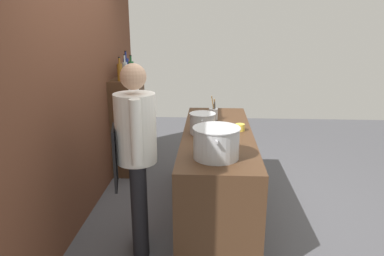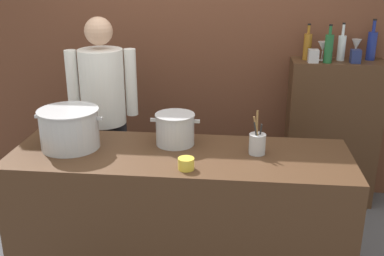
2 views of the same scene
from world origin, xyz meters
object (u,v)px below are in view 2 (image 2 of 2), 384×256
utensil_crock (257,143)px  spice_tin_navy (356,56)px  wine_bottle_clear (342,47)px  wine_glass_wide (356,45)px  stockpot_small (175,129)px  wine_bottle_green (329,48)px  wine_bottle_amber (307,46)px  chef (104,107)px  wine_bottle_cobalt (372,45)px  stockpot_large (69,129)px  butter_jar (186,164)px  wine_glass_short (323,47)px  spice_tin_silver (313,56)px

utensil_crock → spice_tin_navy: spice_tin_navy is taller
wine_bottle_clear → wine_glass_wide: bearing=28.3°
stockpot_small → wine_bottle_green: (1.11, 0.94, 0.39)m
wine_bottle_amber → chef: bearing=-162.2°
stockpot_small → wine_glass_wide: wine_glass_wide is taller
chef → wine_bottle_cobalt: chef is taller
wine_bottle_cobalt → spice_tin_navy: wine_bottle_cobalt is taller
wine_bottle_amber → wine_bottle_cobalt: 0.52m
wine_bottle_clear → stockpot_small: bearing=-139.4°
stockpot_large → butter_jar: size_ratio=4.64×
wine_bottle_amber → spice_tin_navy: (0.37, -0.09, -0.06)m
butter_jar → wine_glass_wide: bearing=50.5°
chef → wine_bottle_cobalt: size_ratio=5.00×
utensil_crock → wine_glass_short: bearing=64.6°
wine_bottle_clear → stockpot_large: bearing=-148.1°
wine_bottle_amber → wine_glass_wide: bearing=10.1°
spice_tin_navy → stockpot_small: bearing=-144.1°
butter_jar → wine_glass_short: bearing=55.9°
wine_bottle_cobalt → wine_glass_short: bearing=-171.4°
spice_tin_navy → spice_tin_silver: (-0.33, -0.02, -0.00)m
stockpot_large → wine_glass_wide: 2.41m
chef → wine_glass_short: (1.71, 0.50, 0.42)m
butter_jar → wine_bottle_green: 1.72m
stockpot_large → butter_jar: 0.83m
chef → wine_glass_wide: chef is taller
utensil_crock → wine_glass_short: (0.54, 1.14, 0.41)m
wine_glass_wide → wine_bottle_green: bearing=-144.6°
stockpot_small → spice_tin_silver: (0.99, 0.94, 0.32)m
wine_bottle_green → wine_glass_short: size_ratio=1.98×
wine_bottle_amber → wine_bottle_cobalt: wine_bottle_cobalt is taller
butter_jar → wine_glass_wide: wine_glass_wide is taller
wine_bottle_cobalt → wine_bottle_clear: bearing=-170.3°
stockpot_large → chef: bearing=87.7°
utensil_crock → wine_glass_wide: size_ratio=1.69×
chef → wine_bottle_amber: bearing=-175.0°
stockpot_small → wine_bottle_amber: size_ratio=1.10×
wine_bottle_green → stockpot_small: bearing=-139.5°
wine_bottle_amber → butter_jar: bearing=-120.3°
chef → stockpot_small: 0.84m
wine_glass_short → spice_tin_navy: 0.27m
wine_bottle_cobalt → spice_tin_silver: wine_bottle_cobalt is taller
wine_bottle_green → wine_glass_short: (-0.03, 0.09, -0.01)m
wine_bottle_amber → spice_tin_silver: wine_bottle_amber is taller
spice_tin_navy → spice_tin_silver: bearing=-177.1°
wine_glass_wide → wine_bottle_clear: bearing=-151.7°
utensil_crock → wine_glass_short: size_ratio=1.81×
wine_bottle_cobalt → utensil_crock: bearing=-128.0°
butter_jar → spice_tin_silver: bearing=56.6°
spice_tin_navy → wine_glass_short: bearing=162.8°
wine_glass_short → wine_bottle_green: bearing=-71.7°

